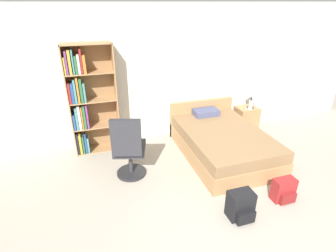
% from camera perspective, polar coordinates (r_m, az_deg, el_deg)
% --- Properties ---
extents(wall_back, '(9.00, 0.06, 2.60)m').
position_cam_1_polar(wall_back, '(5.31, 0.46, 11.27)').
color(wall_back, silver).
rests_on(wall_back, ground_plane).
extents(bookshelf, '(0.84, 0.33, 2.00)m').
position_cam_1_polar(bookshelf, '(4.88, -17.44, 5.38)').
color(bookshelf, '#AD7F51').
rests_on(bookshelf, ground_plane).
extents(bed, '(1.37, 2.05, 0.75)m').
position_cam_1_polar(bed, '(4.97, 11.50, -3.26)').
color(bed, '#AD7F51').
rests_on(bed, ground_plane).
extents(office_chair, '(0.60, 0.67, 1.11)m').
position_cam_1_polar(office_chair, '(4.12, -8.52, -5.10)').
color(office_chair, '#232326').
rests_on(office_chair, ground_plane).
extents(nightstand, '(0.46, 0.41, 0.50)m').
position_cam_1_polar(nightstand, '(6.10, 16.65, 1.68)').
color(nightstand, '#AD7F51').
rests_on(nightstand, ground_plane).
extents(table_lamp, '(0.21, 0.21, 0.46)m').
position_cam_1_polar(table_lamp, '(5.91, 17.93, 7.01)').
color(table_lamp, '#333333').
rests_on(table_lamp, nightstand).
extents(water_bottle, '(0.08, 0.08, 0.23)m').
position_cam_1_polar(water_bottle, '(5.90, 17.55, 4.50)').
color(water_bottle, silver).
rests_on(water_bottle, nightstand).
extents(backpack_red, '(0.32, 0.23, 0.34)m').
position_cam_1_polar(backpack_red, '(4.19, 23.90, -12.67)').
color(backpack_red, maroon).
rests_on(backpack_red, ground_plane).
extents(backpack_black, '(0.33, 0.29, 0.38)m').
position_cam_1_polar(backpack_black, '(3.71, 15.57, -16.40)').
color(backpack_black, black).
rests_on(backpack_black, ground_plane).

